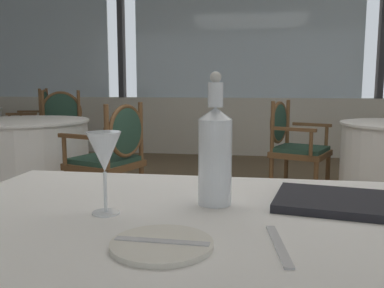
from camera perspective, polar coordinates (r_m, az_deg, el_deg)
The scene contains 13 objects.
ground_plane at distance 2.47m, azimuth 4.15°, elevation -16.67°, with size 15.28×15.28×0.00m, color #756047.
window_wall_far at distance 6.18m, azimuth 7.29°, elevation 9.43°, with size 11.76×0.14×2.99m.
side_plate at distance 0.79m, azimuth -4.17°, elevation -13.56°, with size 0.19×0.19×0.01m, color silver.
butter_knife at distance 0.79m, azimuth -4.17°, elevation -13.21°, with size 0.18×0.02×0.00m, color silver.
dinner_fork at distance 0.81m, azimuth 11.82°, elevation -13.42°, with size 0.20×0.02×0.00m, color silver.
water_bottle at distance 1.03m, azimuth 3.18°, elevation -1.18°, with size 0.08×0.08×0.33m.
wine_glass at distance 0.97m, azimuth -11.96°, elevation -1.34°, with size 0.08×0.08×0.19m.
menu_book at distance 1.11m, azimuth 19.65°, elevation -7.46°, with size 0.31×0.24×0.02m, color black.
background_table_0 at distance 3.91m, azimuth -21.77°, elevation -2.31°, with size 1.09×1.09×0.74m.
dining_chair_0_0 at distance 4.80m, azimuth -17.79°, elevation 2.02°, with size 0.59×0.54×0.98m.
dining_chair_0_2 at distance 3.20m, azimuth -10.83°, elevation -1.10°, with size 0.59×0.63×0.90m.
dining_chair_1_2 at distance 3.91m, azimuth 13.59°, elevation 0.35°, with size 0.60×0.64×0.90m.
dining_chair_2_0 at distance 5.81m, azimuth -20.61°, elevation 3.01°, with size 0.57×0.62×0.99m.
Camera 1 is at (0.17, -2.24, 1.04)m, focal length 38.87 mm.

